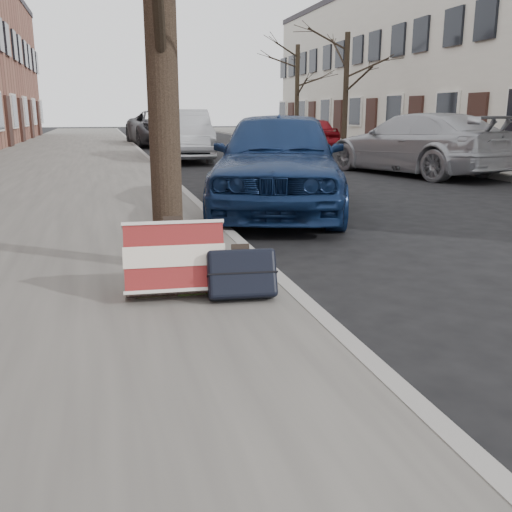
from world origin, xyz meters
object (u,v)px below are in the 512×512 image
object	(u,v)px
suitcase_red	(175,259)
car_near_mid	(182,135)
car_near_front	(279,160)
suitcase_navy	(242,273)

from	to	relation	value
suitcase_red	car_near_mid	xyz separation A→B (m)	(1.95, 13.83, 0.37)
car_near_front	suitcase_red	bearing A→B (deg)	-98.05
car_near_front	car_near_mid	distance (m)	9.79
suitcase_navy	car_near_mid	size ratio (longest dim) A/B	0.11
suitcase_red	suitcase_navy	world-z (taller)	suitcase_red
suitcase_navy	car_near_front	distance (m)	4.57
car_near_front	car_near_mid	size ratio (longest dim) A/B	0.95
suitcase_red	suitcase_navy	xyz separation A→B (m)	(0.45, -0.22, -0.08)
suitcase_red	car_near_front	world-z (taller)	car_near_front
suitcase_red	car_near_mid	size ratio (longest dim) A/B	0.15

